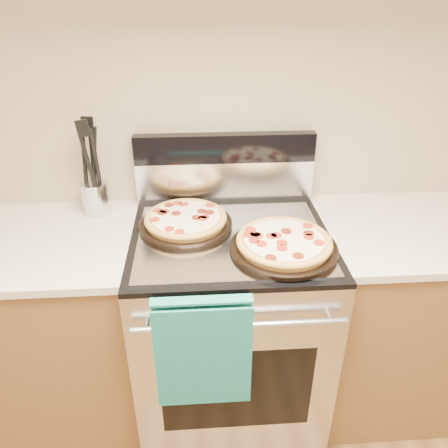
{
  "coord_description": "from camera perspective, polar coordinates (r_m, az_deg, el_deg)",
  "views": [
    {
      "loc": [
        -0.12,
        0.21,
        1.77
      ],
      "look_at": [
        -0.03,
        1.55,
        1.02
      ],
      "focal_mm": 35.0,
      "sensor_mm": 36.0,
      "label": 1
    }
  ],
  "objects": [
    {
      "name": "wall_back",
      "position": [
        1.84,
        0.05,
        15.93
      ],
      "size": [
        4.0,
        0.0,
        4.0
      ],
      "primitive_type": "plane",
      "rotation": [
        1.57,
        0.0,
        0.0
      ],
      "color": "tan",
      "rests_on": "ground"
    },
    {
      "name": "range_body",
      "position": [
        1.95,
        0.76,
        -13.36
      ],
      "size": [
        0.76,
        0.68,
        0.9
      ],
      "primitive_type": "cube",
      "color": "#B7B7BC",
      "rests_on": "ground"
    },
    {
      "name": "oven_window",
      "position": [
        1.72,
        1.72,
        -20.89
      ],
      "size": [
        0.56,
        0.01,
        0.4
      ],
      "primitive_type": "cube",
      "color": "black",
      "rests_on": "range_body"
    },
    {
      "name": "cooktop",
      "position": [
        1.68,
        0.87,
        -1.71
      ],
      "size": [
        0.76,
        0.68,
        0.02
      ],
      "primitive_type": "cube",
      "color": "black",
      "rests_on": "range_body"
    },
    {
      "name": "backsplash_lower",
      "position": [
        1.91,
        0.13,
        5.66
      ],
      "size": [
        0.76,
        0.06,
        0.18
      ],
      "primitive_type": "cube",
      "color": "silver",
      "rests_on": "cooktop"
    },
    {
      "name": "backsplash_upper",
      "position": [
        1.85,
        0.13,
        9.92
      ],
      "size": [
        0.76,
        0.06,
        0.12
      ],
      "primitive_type": "cube",
      "color": "black",
      "rests_on": "backsplash_lower"
    },
    {
      "name": "oven_handle",
      "position": [
        1.44,
        2.08,
        -13.15
      ],
      "size": [
        0.7,
        0.03,
        0.03
      ],
      "primitive_type": "cylinder",
      "rotation": [
        0.0,
        1.57,
        0.0
      ],
      "color": "silver",
      "rests_on": "range_body"
    },
    {
      "name": "dish_towel",
      "position": [
        1.51,
        -2.72,
        -16.17
      ],
      "size": [
        0.32,
        0.05,
        0.42
      ],
      "primitive_type": null,
      "color": "#177373",
      "rests_on": "oven_handle"
    },
    {
      "name": "foil_sheet",
      "position": [
        1.65,
        0.96,
        -1.85
      ],
      "size": [
        0.7,
        0.55,
        0.01
      ],
      "primitive_type": "cube",
      "color": "gray",
      "rests_on": "cooktop"
    },
    {
      "name": "cabinet_left",
      "position": [
        2.12,
        -24.45,
        -12.95
      ],
      "size": [
        1.0,
        0.62,
        0.88
      ],
      "primitive_type": "cube",
      "color": "brown",
      "rests_on": "ground"
    },
    {
      "name": "countertop_left",
      "position": [
        1.87,
        -27.27,
        -2.39
      ],
      "size": [
        1.02,
        0.64,
        0.03
      ],
      "primitive_type": "cube",
      "color": "beige",
      "rests_on": "cabinet_left"
    },
    {
      "name": "cabinet_right",
      "position": [
        2.22,
        24.42,
        -10.81
      ],
      "size": [
        1.0,
        0.62,
        0.88
      ],
      "primitive_type": "cube",
      "color": "brown",
      "rests_on": "ground"
    },
    {
      "name": "countertop_right",
      "position": [
        1.98,
        27.07,
        -0.55
      ],
      "size": [
        1.02,
        0.64,
        0.03
      ],
      "primitive_type": "cube",
      "color": "beige",
      "rests_on": "cabinet_right"
    },
    {
      "name": "pepperoni_pizza_back",
      "position": [
        1.72,
        -5.02,
        0.45
      ],
      "size": [
        0.36,
        0.36,
        0.05
      ],
      "primitive_type": null,
      "rotation": [
        0.0,
        0.0,
        -0.0
      ],
      "color": "#B07B35",
      "rests_on": "foil_sheet"
    },
    {
      "name": "pepperoni_pizza_front",
      "position": [
        1.57,
        7.83,
        -2.59
      ],
      "size": [
        0.45,
        0.45,
        0.05
      ],
      "primitive_type": null,
      "rotation": [
        0.0,
        0.0,
        0.2
      ],
      "color": "#B07B35",
      "rests_on": "foil_sheet"
    },
    {
      "name": "utensil_crock",
      "position": [
        1.9,
        -16.39,
        3.31
      ],
      "size": [
        0.12,
        0.12,
        0.14
      ],
      "primitive_type": "cylinder",
      "rotation": [
        0.0,
        0.0,
        0.1
      ],
      "color": "silver",
      "rests_on": "countertop_left"
    }
  ]
}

